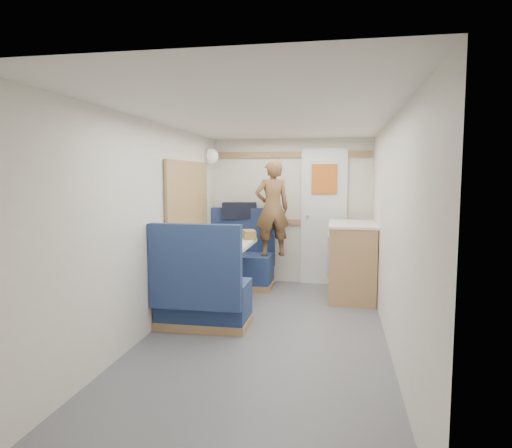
% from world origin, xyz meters
% --- Properties ---
extents(floor, '(4.50, 4.50, 0.00)m').
position_xyz_m(floor, '(0.00, 0.00, 0.00)').
color(floor, '#515156').
rests_on(floor, ground).
extents(ceiling, '(4.50, 4.50, 0.00)m').
position_xyz_m(ceiling, '(0.00, 0.00, 2.00)').
color(ceiling, silver).
rests_on(ceiling, wall_back).
extents(wall_back, '(2.20, 0.02, 2.00)m').
position_xyz_m(wall_back, '(0.00, 2.25, 1.00)').
color(wall_back, silver).
rests_on(wall_back, floor).
extents(wall_left, '(0.02, 4.50, 2.00)m').
position_xyz_m(wall_left, '(-1.10, 0.00, 1.00)').
color(wall_left, silver).
rests_on(wall_left, floor).
extents(wall_right, '(0.02, 4.50, 2.00)m').
position_xyz_m(wall_right, '(1.10, 0.00, 1.00)').
color(wall_right, silver).
rests_on(wall_right, floor).
extents(oak_trim_low, '(2.15, 0.02, 0.08)m').
position_xyz_m(oak_trim_low, '(0.00, 2.23, 0.85)').
color(oak_trim_low, olive).
rests_on(oak_trim_low, wall_back).
extents(oak_trim_high, '(2.15, 0.02, 0.08)m').
position_xyz_m(oak_trim_high, '(0.00, 2.23, 1.78)').
color(oak_trim_high, olive).
rests_on(oak_trim_high, wall_back).
extents(side_window, '(0.04, 1.30, 0.72)m').
position_xyz_m(side_window, '(-1.08, 1.00, 1.25)').
color(side_window, '#A1A98F').
rests_on(side_window, wall_left).
extents(rear_door, '(0.62, 0.12, 1.86)m').
position_xyz_m(rear_door, '(0.45, 2.22, 0.97)').
color(rear_door, white).
rests_on(rear_door, wall_back).
extents(dinette_table, '(0.62, 0.92, 0.72)m').
position_xyz_m(dinette_table, '(-0.65, 1.00, 0.57)').
color(dinette_table, white).
rests_on(dinette_table, floor).
extents(bench_far, '(0.90, 0.59, 1.05)m').
position_xyz_m(bench_far, '(-0.65, 1.86, 0.30)').
color(bench_far, navy).
rests_on(bench_far, floor).
extents(bench_near, '(0.90, 0.59, 1.05)m').
position_xyz_m(bench_near, '(-0.65, 0.14, 0.30)').
color(bench_near, navy).
rests_on(bench_near, floor).
extents(ledge, '(0.90, 0.14, 0.04)m').
position_xyz_m(ledge, '(-0.65, 2.12, 0.88)').
color(ledge, olive).
rests_on(ledge, bench_far).
extents(dome_light, '(0.20, 0.20, 0.20)m').
position_xyz_m(dome_light, '(-1.04, 1.85, 1.75)').
color(dome_light, white).
rests_on(dome_light, wall_left).
extents(galley_counter, '(0.57, 0.92, 0.92)m').
position_xyz_m(galley_counter, '(0.82, 1.55, 0.47)').
color(galley_counter, olive).
rests_on(galley_counter, floor).
extents(person, '(0.53, 0.45, 1.24)m').
position_xyz_m(person, '(-0.20, 1.76, 1.07)').
color(person, brown).
rests_on(person, bench_far).
extents(duffel_bag, '(0.49, 0.28, 0.22)m').
position_xyz_m(duffel_bag, '(-0.71, 2.12, 1.01)').
color(duffel_bag, black).
rests_on(duffel_bag, ledge).
extents(tray, '(0.34, 0.42, 0.02)m').
position_xyz_m(tray, '(-0.62, 0.80, 0.73)').
color(tray, white).
rests_on(tray, dinette_table).
extents(orange_fruit, '(0.08, 0.08, 0.08)m').
position_xyz_m(orange_fruit, '(-0.43, 0.80, 0.78)').
color(orange_fruit, orange).
rests_on(orange_fruit, tray).
extents(cheese_block, '(0.13, 0.10, 0.04)m').
position_xyz_m(cheese_block, '(-0.65, 0.89, 0.76)').
color(cheese_block, '#D7C97C').
rests_on(cheese_block, tray).
extents(wine_glass, '(0.08, 0.08, 0.17)m').
position_xyz_m(wine_glass, '(-0.75, 0.87, 0.84)').
color(wine_glass, white).
rests_on(wine_glass, dinette_table).
extents(tumbler_left, '(0.08, 0.08, 0.12)m').
position_xyz_m(tumbler_left, '(-0.86, 0.62, 0.78)').
color(tumbler_left, white).
rests_on(tumbler_left, dinette_table).
extents(tumbler_right, '(0.07, 0.07, 0.11)m').
position_xyz_m(tumbler_right, '(-0.55, 1.23, 0.78)').
color(tumbler_right, silver).
rests_on(tumbler_right, dinette_table).
extents(beer_glass, '(0.07, 0.07, 0.10)m').
position_xyz_m(beer_glass, '(-0.55, 1.10, 0.77)').
color(beer_glass, brown).
rests_on(beer_glass, dinette_table).
extents(pepper_grinder, '(0.04, 0.04, 0.09)m').
position_xyz_m(pepper_grinder, '(-0.54, 0.97, 0.77)').
color(pepper_grinder, black).
rests_on(pepper_grinder, dinette_table).
extents(salt_grinder, '(0.03, 0.03, 0.09)m').
position_xyz_m(salt_grinder, '(-0.57, 1.07, 0.76)').
color(salt_grinder, silver).
rests_on(salt_grinder, dinette_table).
extents(bread_loaf, '(0.21, 0.29, 0.11)m').
position_xyz_m(bread_loaf, '(-0.43, 1.38, 0.77)').
color(bread_loaf, olive).
rests_on(bread_loaf, dinette_table).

